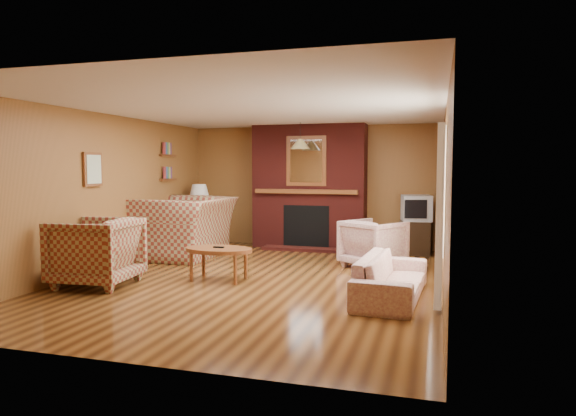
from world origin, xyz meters
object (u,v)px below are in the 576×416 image
(table_lamp, at_px, (199,199))
(floral_sofa, at_px, (391,277))
(floral_armchair, at_px, (373,243))
(fireplace, at_px, (309,188))
(coffee_table, at_px, (219,252))
(plaid_loveseat, at_px, (185,227))
(tv_stand, at_px, (416,237))
(side_table, at_px, (200,233))
(crt_tv, at_px, (416,208))
(plaid_armchair, at_px, (96,252))

(table_lamp, bearing_deg, floral_sofa, -36.83)
(floral_armchair, bearing_deg, fireplace, -15.40)
(fireplace, height_order, coffee_table, fireplace)
(plaid_loveseat, height_order, tv_stand, plaid_loveseat)
(fireplace, distance_m, coffee_table, 3.35)
(fireplace, bearing_deg, plaid_loveseat, -138.85)
(table_lamp, bearing_deg, side_table, 0.00)
(floral_armchair, distance_m, crt_tv, 1.65)
(tv_stand, bearing_deg, floral_sofa, -89.16)
(plaid_armchair, height_order, floral_armchair, plaid_armchair)
(floral_sofa, height_order, side_table, side_table)
(floral_sofa, xyz_separation_m, floral_armchair, (-0.44, 1.88, 0.12))
(table_lamp, relative_size, tv_stand, 1.10)
(floral_sofa, height_order, table_lamp, table_lamp)
(floral_sofa, xyz_separation_m, tv_stand, (0.15, 3.35, 0.05))
(tv_stand, bearing_deg, plaid_armchair, -133.30)
(plaid_armchair, xyz_separation_m, coffee_table, (1.45, 0.74, -0.05))
(table_lamp, bearing_deg, tv_stand, 4.82)
(plaid_armchair, xyz_separation_m, table_lamp, (-0.15, 3.42, 0.49))
(coffee_table, distance_m, crt_tv, 3.98)
(coffee_table, xyz_separation_m, side_table, (-1.60, 2.68, -0.12))
(tv_stand, relative_size, crt_tv, 1.04)
(side_table, relative_size, tv_stand, 0.94)
(fireplace, height_order, table_lamp, fireplace)
(coffee_table, bearing_deg, plaid_loveseat, 130.17)
(floral_armchair, xyz_separation_m, crt_tv, (0.59, 1.46, 0.46))
(floral_armchair, bearing_deg, plaid_armchair, 67.24)
(side_table, xyz_separation_m, tv_stand, (4.15, 0.35, 0.02))
(coffee_table, bearing_deg, crt_tv, 49.91)
(coffee_table, xyz_separation_m, tv_stand, (2.55, 3.03, -0.10))
(side_table, relative_size, table_lamp, 0.86)
(floral_sofa, xyz_separation_m, coffee_table, (-2.40, 0.31, 0.15))
(floral_sofa, bearing_deg, floral_armchair, 16.88)
(fireplace, bearing_deg, crt_tv, -5.30)
(fireplace, height_order, floral_armchair, fireplace)
(floral_armchair, relative_size, table_lamp, 1.24)
(table_lamp, height_order, crt_tv, table_lamp)
(table_lamp, height_order, tv_stand, table_lamp)
(fireplace, relative_size, floral_armchair, 2.88)
(fireplace, distance_m, floral_sofa, 4.11)
(plaid_armchair, bearing_deg, tv_stand, 127.84)
(fireplace, height_order, crt_tv, fireplace)
(floral_armchair, relative_size, crt_tv, 1.42)
(side_table, bearing_deg, plaid_loveseat, -76.99)
(tv_stand, distance_m, crt_tv, 0.54)
(plaid_armchair, bearing_deg, floral_sofa, 90.82)
(table_lamp, xyz_separation_m, tv_stand, (4.15, 0.35, -0.64))
(plaid_loveseat, bearing_deg, plaid_armchair, -3.00)
(plaid_armchair, distance_m, coffee_table, 1.63)
(table_lamp, bearing_deg, crt_tv, 4.74)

